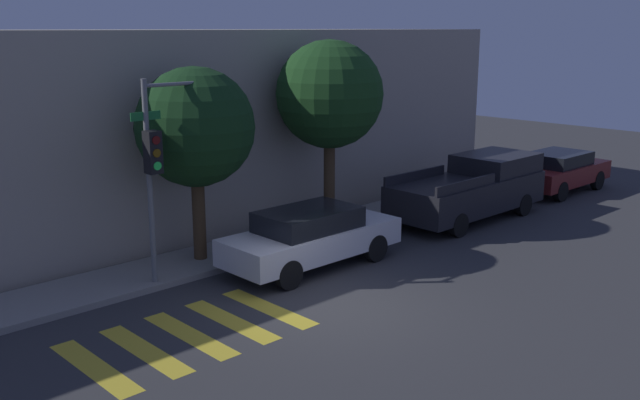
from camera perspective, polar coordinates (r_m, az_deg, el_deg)
name	(u,v)px	position (r m, az deg, el deg)	size (l,w,h in m)	color
ground_plane	(329,307)	(14.80, 0.74, -8.53)	(60.00, 60.00, 0.00)	#333335
sidewalk	(212,258)	(17.79, -8.63, -4.58)	(26.00, 1.87, 0.14)	gray
building_row	(119,131)	(20.82, -15.81, 5.34)	(26.00, 6.00, 5.53)	#A89E8E
crosswalk	(190,335)	(13.73, -10.38, -10.57)	(4.24, 2.60, 0.00)	gold
traffic_light_pole	(166,144)	(15.58, -12.23, 4.42)	(2.11, 0.56, 4.56)	slate
sedan_near_corner	(311,236)	(16.92, -0.72, -2.92)	(4.54, 1.74, 1.43)	silver
pickup_truck	(472,188)	(21.74, 12.08, 0.96)	(5.36, 2.07, 1.81)	black
sedan_middle	(558,170)	(26.13, 18.52, 2.26)	(4.22, 1.84, 1.40)	maroon
tree_near_corner	(195,128)	(16.87, -9.94, 5.71)	(2.80, 2.80, 4.74)	#42301E
tree_midblock	(330,95)	(19.55, 0.77, 8.38)	(2.94, 2.94, 5.29)	#4C3823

